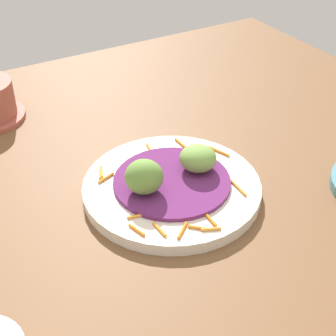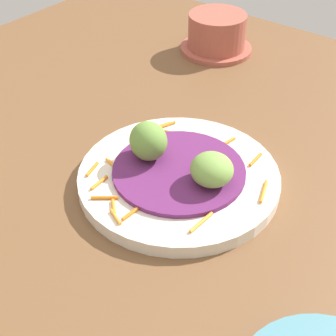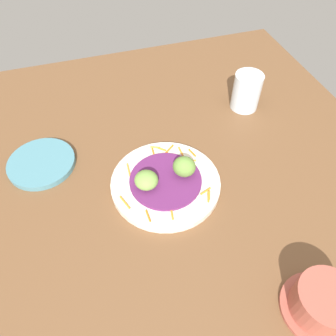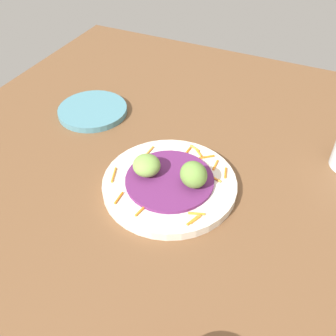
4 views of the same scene
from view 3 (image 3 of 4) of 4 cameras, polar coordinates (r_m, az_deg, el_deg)
The scene contains 9 objects.
table_surface at distance 77.22cm, azimuth -0.34°, elevation -1.13°, with size 110.00×110.00×2.00cm, color brown.
main_plate at distance 73.24cm, azimuth -0.42°, elevation -2.68°, with size 24.38×24.38×1.67cm, color silver.
cabbage_bed at distance 72.34cm, azimuth -0.43°, elevation -2.13°, with size 16.04×16.04×0.60cm, color #60235B.
carrot_garnish at distance 73.50cm, azimuth 0.16°, elevation -1.13°, with size 21.25×19.78×0.40cm.
guac_scoop_left at distance 71.43cm, azimuth 2.84°, elevation 0.24°, with size 5.05×4.55×4.72cm, color olive.
guac_scoop_center at distance 69.81cm, azimuth -3.79°, elevation -2.11°, with size 5.12×4.98×3.63cm, color #759E47.
side_plate_small at distance 82.85cm, azimuth -21.16°, elevation 0.80°, with size 15.65×15.65×1.39cm, color teal.
terracotta_bowl at distance 63.76cm, azimuth 25.33°, elevation -20.46°, with size 12.65×12.65×6.73cm.
water_glass at distance 92.99cm, azimuth 13.51°, elevation 12.84°, with size 7.53×7.53×10.11cm, color silver.
Camera 3 is at (46.83, -14.25, 60.72)cm, focal length 35.02 mm.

